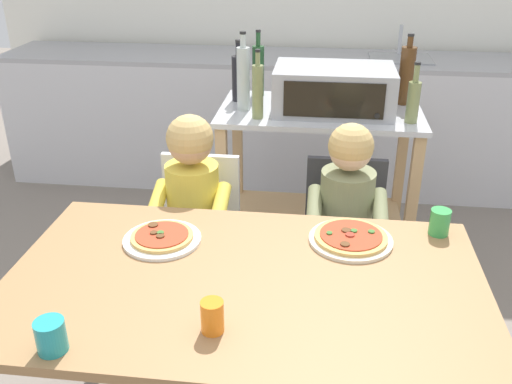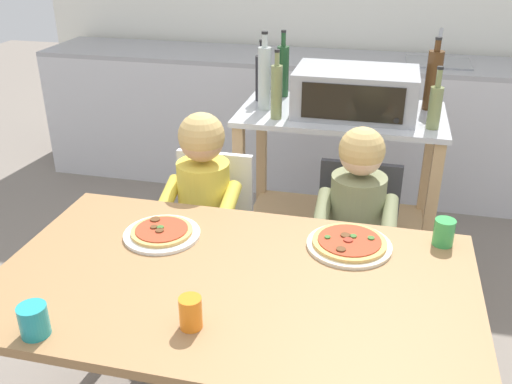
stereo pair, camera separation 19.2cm
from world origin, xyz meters
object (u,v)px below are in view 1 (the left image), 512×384
at_px(dining_chair_left, 198,234).
at_px(child_in_yellow_shirt, 190,209).
at_px(bottle_squat_spirits, 258,90).
at_px(dining_table, 244,304).
at_px(toaster_oven, 334,89).
at_px(bottle_slim_sauce, 413,100).
at_px(bottle_dark_olive_oil, 406,75).
at_px(bottle_clear_vinegar, 239,77).
at_px(child_in_olive_shirt, 346,219).
at_px(pizza_plate_white, 162,238).
at_px(dining_chair_right, 343,239).
at_px(bottle_brown_beer, 243,77).
at_px(pizza_plate_cream, 351,238).
at_px(drinking_cup_teal, 51,336).
at_px(kitchen_island_cart, 317,168).
at_px(drinking_cup_orange, 212,316).
at_px(drinking_cup_green, 440,222).
at_px(bottle_tall_green_wine, 258,70).

height_order(dining_chair_left, child_in_yellow_shirt, child_in_yellow_shirt).
height_order(bottle_squat_spirits, dining_table, bottle_squat_spirits).
height_order(toaster_oven, dining_table, toaster_oven).
bearing_deg(bottle_slim_sauce, bottle_dark_olive_oil, 90.26).
xyz_separation_m(bottle_slim_sauce, bottle_clear_vinegar, (-0.82, 0.25, 0.02)).
bearing_deg(child_in_olive_shirt, pizza_plate_white, -145.82).
xyz_separation_m(bottle_dark_olive_oil, child_in_yellow_shirt, (-0.91, -0.79, -0.39)).
bearing_deg(pizza_plate_white, dining_chair_right, 41.15).
xyz_separation_m(bottle_squat_spirits, pizza_plate_white, (-0.22, -0.87, -0.28)).
xyz_separation_m(bottle_brown_beer, child_in_olive_shirt, (0.50, -0.56, -0.42)).
distance_m(child_in_olive_shirt, pizza_plate_white, 0.78).
xyz_separation_m(toaster_oven, dining_table, (-0.26, -1.21, -0.36)).
xyz_separation_m(toaster_oven, child_in_olive_shirt, (0.07, -0.59, -0.37)).
distance_m(bottle_dark_olive_oil, child_in_yellow_shirt, 1.27).
distance_m(child_in_yellow_shirt, pizza_plate_cream, 0.72).
relative_size(pizza_plate_cream, drinking_cup_teal, 3.21).
bearing_deg(toaster_oven, child_in_olive_shirt, -83.10).
height_order(bottle_clear_vinegar, dining_table, bottle_clear_vinegar).
xyz_separation_m(dining_chair_left, pizza_plate_cream, (0.63, -0.44, 0.28)).
height_order(child_in_olive_shirt, pizza_plate_cream, child_in_olive_shirt).
bearing_deg(drinking_cup_teal, dining_chair_right, 55.53).
xyz_separation_m(kitchen_island_cart, drinking_cup_orange, (-0.25, -1.48, 0.20)).
relative_size(bottle_dark_olive_oil, drinking_cup_teal, 3.85).
relative_size(dining_chair_left, pizza_plate_white, 3.07).
bearing_deg(bottle_slim_sauce, drinking_cup_orange, -116.23).
height_order(bottle_slim_sauce, child_in_olive_shirt, bottle_slim_sauce).
relative_size(drinking_cup_green, drinking_cup_orange, 1.00).
bearing_deg(bottle_tall_green_wine, child_in_yellow_shirt, -102.03).
bearing_deg(bottle_clear_vinegar, drinking_cup_green, -49.21).
bearing_deg(dining_chair_right, dining_chair_left, -176.72).
bearing_deg(toaster_oven, bottle_tall_green_wine, 150.38).
height_order(kitchen_island_cart, bottle_brown_beer, bottle_brown_beer).
bearing_deg(dining_table, toaster_oven, 78.04).
bearing_deg(bottle_dark_olive_oil, dining_chair_left, -143.83).
relative_size(dining_chair_right, child_in_olive_shirt, 0.80).
relative_size(bottle_brown_beer, dining_chair_left, 0.45).
xyz_separation_m(bottle_slim_sauce, dining_chair_right, (-0.28, -0.34, -0.53)).
xyz_separation_m(bottle_slim_sauce, pizza_plate_cream, (-0.28, -0.82, -0.25)).
distance_m(bottle_squat_spirits, drinking_cup_orange, 1.33).
bearing_deg(toaster_oven, bottle_brown_beer, -175.73).
bearing_deg(child_in_olive_shirt, pizza_plate_cream, -90.02).
relative_size(bottle_brown_beer, pizza_plate_white, 1.39).
bearing_deg(drinking_cup_green, dining_table, -150.67).
xyz_separation_m(bottle_squat_spirits, child_in_yellow_shirt, (-0.22, -0.47, -0.37)).
distance_m(drinking_cup_green, drinking_cup_teal, 1.29).
xyz_separation_m(bottle_clear_vinegar, dining_chair_right, (0.54, -0.59, -0.55)).
bearing_deg(child_in_yellow_shirt, bottle_slim_sauce, 28.55).
bearing_deg(dining_table, drinking_cup_orange, -101.18).
distance_m(bottle_dark_olive_oil, drinking_cup_green, 1.05).
xyz_separation_m(bottle_dark_olive_oil, dining_chair_left, (-0.91, -0.67, -0.58)).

